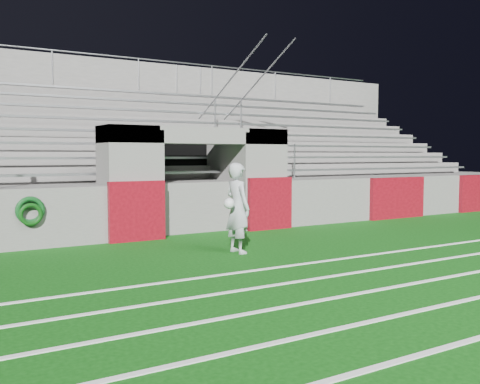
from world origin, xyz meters
TOP-DOWN VIEW (x-y plane):
  - ground at (0.00, 0.00)m, footprint 90.00×90.00m
  - stadium_structure at (0.00, 7.97)m, footprint 26.00×8.48m
  - goalkeeper_with_ball at (-0.62, 0.56)m, footprint 0.64×0.68m
  - hose_coil at (-4.05, 2.93)m, footprint 0.58×0.15m

SIDE VIEW (x-z plane):
  - ground at x=0.00m, z-range 0.00..0.00m
  - hose_coil at x=-4.05m, z-range 0.49..1.08m
  - goalkeeper_with_ball at x=-0.62m, z-range 0.00..1.78m
  - stadium_structure at x=0.00m, z-range -1.22..4.20m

